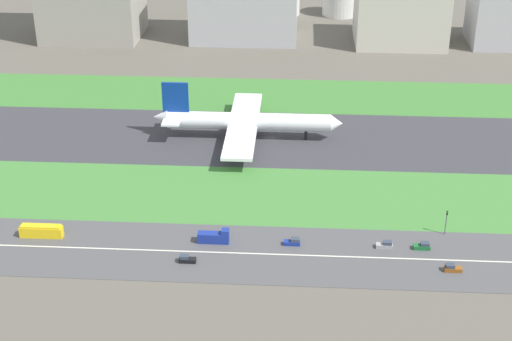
{
  "coord_description": "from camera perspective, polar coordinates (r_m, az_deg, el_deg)",
  "views": [
    {
      "loc": [
        9.6,
        -244.81,
        111.65
      ],
      "look_at": [
        -3.1,
        -36.5,
        6.0
      ],
      "focal_mm": 54.72,
      "sensor_mm": 36.0,
      "label": 1
    }
  ],
  "objects": [
    {
      "name": "car_5",
      "position": [
        211.26,
        12.08,
        -5.43
      ],
      "size": [
        4.4,
        1.8,
        2.0
      ],
      "color": "#19662D",
      "rests_on": "highway"
    },
    {
      "name": "highway_centerline",
      "position": [
        205.07,
        0.25,
        -6.1
      ],
      "size": [
        266.0,
        0.5,
        0.01
      ],
      "primitive_type": "cube",
      "color": "silver",
      "rests_on": "highway"
    },
    {
      "name": "runway",
      "position": [
        269.22,
        1.13,
        2.35
      ],
      "size": [
        280.0,
        46.0,
        0.1
      ],
      "primitive_type": "cube",
      "color": "#38383D",
      "rests_on": "ground_plane"
    },
    {
      "name": "fuel_tank_west",
      "position": [
        417.47,
        1.4,
        12.29
      ],
      "size": [
        25.78,
        25.78,
        13.54
      ],
      "primitive_type": "cylinder",
      "color": "silver",
      "rests_on": "ground_plane"
    },
    {
      "name": "airliner",
      "position": [
        267.22,
        -0.88,
        3.61
      ],
      "size": [
        65.0,
        56.0,
        19.7
      ],
      "color": "white",
      "rests_on": "runway"
    },
    {
      "name": "car_4",
      "position": [
        202.17,
        -5.09,
        -6.48
      ],
      "size": [
        4.4,
        1.8,
        2.0
      ],
      "rotation": [
        0.0,
        0.0,
        3.14
      ],
      "color": "black",
      "rests_on": "highway"
    },
    {
      "name": "traffic_light",
      "position": [
        217.5,
        13.73,
        -3.58
      ],
      "size": [
        0.36,
        0.5,
        7.2
      ],
      "color": "#4C4C51",
      "rests_on": "highway"
    },
    {
      "name": "ground_plane",
      "position": [
        269.24,
        1.13,
        2.35
      ],
      "size": [
        800.0,
        800.0,
        0.0
      ],
      "primitive_type": "plane",
      "color": "#5B564C"
    },
    {
      "name": "fuel_tank_centre",
      "position": [
        417.37,
        6.21,
        12.31
      ],
      "size": [
        18.73,
        18.73,
        15.89
      ],
      "primitive_type": "cylinder",
      "color": "silver",
      "rests_on": "ground_plane"
    },
    {
      "name": "fuel_tank_east",
      "position": [
        419.89,
        10.15,
        12.01
      ],
      "size": [
        20.49,
        20.49,
        13.97
      ],
      "primitive_type": "cylinder",
      "color": "silver",
      "rests_on": "ground_plane"
    },
    {
      "name": "grass_median_north",
      "position": [
        306.98,
        1.47,
        5.52
      ],
      "size": [
        280.0,
        36.0,
        0.1
      ],
      "primitive_type": "cube",
      "color": "#3D7A33",
      "rests_on": "ground_plane"
    },
    {
      "name": "highway",
      "position": [
        205.1,
        0.25,
        -6.12
      ],
      "size": [
        280.0,
        28.0,
        0.1
      ],
      "primitive_type": "cube",
      "color": "#4C4C4F",
      "rests_on": "ground_plane"
    },
    {
      "name": "truck_0",
      "position": [
        209.38,
        -3.06,
        -4.88
      ],
      "size": [
        8.4,
        2.5,
        4.0
      ],
      "color": "navy",
      "rests_on": "highway"
    },
    {
      "name": "car_6",
      "position": [
        204.07,
        14.15,
        -6.94
      ],
      "size": [
        4.4,
        1.8,
        2.0
      ],
      "rotation": [
        0.0,
        0.0,
        3.14
      ],
      "color": "brown",
      "rests_on": "highway"
    },
    {
      "name": "bus_0",
      "position": [
        219.3,
        -15.42,
        -4.28
      ],
      "size": [
        11.6,
        2.5,
        3.5
      ],
      "color": "yellow",
      "rests_on": "highway"
    },
    {
      "name": "car_1",
      "position": [
        209.94,
        9.42,
        -5.39
      ],
      "size": [
        4.4,
        1.8,
        2.0
      ],
      "color": "#99999E",
      "rests_on": "highway"
    },
    {
      "name": "grass_median_south",
      "position": [
        232.56,
        0.7,
        -1.83
      ],
      "size": [
        280.0,
        36.0,
        0.1
      ],
      "primitive_type": "cube",
      "color": "#427F38",
      "rests_on": "ground_plane"
    },
    {
      "name": "office_tower",
      "position": [
        374.92,
        10.5,
        11.12
      ],
      "size": [
        41.28,
        35.58,
        25.64
      ],
      "primitive_type": "cube",
      "color": "beige",
      "rests_on": "ground_plane"
    },
    {
      "name": "car_3",
      "position": [
        208.62,
        2.7,
        -5.24
      ],
      "size": [
        4.4,
        1.8,
        2.0
      ],
      "color": "navy",
      "rests_on": "highway"
    }
  ]
}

